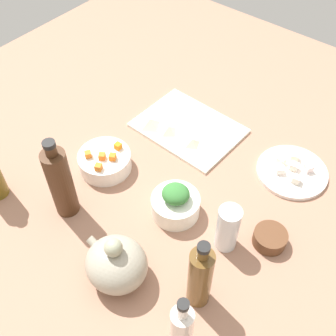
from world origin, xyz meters
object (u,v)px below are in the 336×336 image
bowl_carrots (105,161)px  bottle_1 (61,182)px  plate_tofu (292,172)px  bottle_0 (200,277)px  bowl_greens (175,205)px  cutting_board (188,128)px  bottle_2 (181,331)px  drinking_glass_0 (228,228)px  bowl_small_side (271,237)px  teapot (116,264)px

bowl_carrots → bottle_1: size_ratio=0.60×
plate_tofu → bottle_0: (-1.10, 48.21, 9.38)cm
bowl_greens → cutting_board: bearing=-59.1°
bottle_2 → drinking_glass_0: 28.59cm
bowl_small_side → teapot: teapot is taller
teapot → bottle_2: bottle_2 is taller
plate_tofu → drinking_glass_0: drinking_glass_0 is taller
bowl_carrots → drinking_glass_0: size_ratio=1.10×
bowl_carrots → bottle_0: (-45.22, 15.37, 7.32)cm
bottle_2 → teapot: bearing=-9.7°
plate_tofu → bowl_greens: bearing=61.0°
bowl_small_side → bottle_0: 25.75cm
bowl_small_side → bottle_1: bearing=28.1°
bottle_0 → bottle_1: bottle_1 is taller
bottle_0 → bottle_1: 42.73cm
bowl_greens → bottle_2: 36.23cm
bowl_greens → teapot: (-0.97, 23.48, 3.07)cm
bottle_1 → bowl_small_side: bearing=-151.9°
bowl_carrots → bottle_2: size_ratio=0.67×
bowl_carrots → teapot: teapot is taller
plate_tofu → bottle_1: bearing=50.3°
bowl_small_side → plate_tofu: bearing=-74.9°
cutting_board → bottle_2: bearing=125.7°
plate_tofu → drinking_glass_0: (2.03, 32.16, 6.40)cm
bowl_carrots → drinking_glass_0: drinking_glass_0 is taller
bowl_greens → bottle_1: size_ratio=0.51×
cutting_board → drinking_glass_0: size_ratio=2.29×
cutting_board → bowl_greens: 33.14cm
plate_tofu → bowl_carrots: bowl_carrots is taller
bottle_2 → drinking_glass_0: bearing=-75.8°
bowl_small_side → teapot: bearing=53.3°
teapot → bottle_1: (24.55, -5.96, 5.30)cm
bowl_carrots → bowl_greens: bearing=-179.3°
bowl_small_side → drinking_glass_0: (8.62, 7.79, 5.06)cm
bowl_carrots → bottle_2: (-49.08, 26.93, 6.87)cm
cutting_board → bottle_1: size_ratio=1.24×
bowl_greens → bottle_0: bottle_0 is taller
plate_tofu → teapot: size_ratio=1.24×
bowl_carrots → bottle_1: 19.44cm
bottle_0 → drinking_glass_0: 16.63cm
cutting_board → bowl_carrots: bowl_carrots is taller
plate_tofu → bowl_greens: size_ratio=1.58×
plate_tofu → bottle_0: 49.13cm
cutting_board → teapot: teapot is taller
bottle_2 → plate_tofu: bearing=-85.3°
bottle_0 → bowl_carrots: bearing=-18.8°
bowl_greens → drinking_glass_0: bearing=-178.7°
bottle_0 → drinking_glass_0: size_ratio=1.65×
teapot → drinking_glass_0: bearing=-122.1°
plate_tofu → drinking_glass_0: bearing=86.4°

